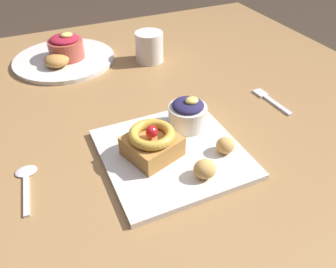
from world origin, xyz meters
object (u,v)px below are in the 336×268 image
Objects in this scene: coffee_mug at (149,47)px; back_ramekin at (66,47)px; fritter_middle at (205,169)px; fritter_front at (225,145)px; front_plate at (172,153)px; back_pastry at (57,60)px; fork at (270,100)px; berry_ramekin at (188,114)px; spoon at (26,181)px; cake_slice at (152,142)px; back_plate at (64,59)px.

back_ramekin is at bearing 156.83° from coffee_mug.
fritter_middle is 0.49× the size of coffee_mug.
front_plate is at bearing 154.47° from fritter_front.
fork is at bearing -40.55° from back_pastry.
fork is (0.24, 0.02, -0.04)m from berry_ramekin.
spoon is (-0.34, -0.02, -0.04)m from berry_ramekin.
coffee_mug is (0.03, 0.46, 0.01)m from fritter_front.
berry_ramekin reaches higher than fork.
cake_slice is at bearing -77.64° from back_pastry.
coffee_mug is (0.39, 0.37, 0.04)m from spoon.
back_pastry is at bearing -11.91° from spoon.
back_ramekin reaches higher than back_plate.
fork is at bearing -80.29° from spoon.
fork is at bearing 15.72° from front_plate.
front_plate is 0.52m from back_ramekin.
berry_ramekin reaches higher than back_plate.
fritter_middle is at bearing -100.79° from coffee_mug.
berry_ramekin is at bearing -63.13° from back_pastry.
fritter_middle is 0.34× the size of fork.
cake_slice is 0.47m from back_pastry.
berry_ramekin is 0.34m from spoon.
spoon is at bearing 91.17° from fork.
cake_slice is at bearing -81.66° from back_plate.
fork is (0.34, 0.08, -0.04)m from cake_slice.
fork is 0.38m from coffee_mug.
spoon is 1.49× the size of coffee_mug.
berry_ramekin is at bearing -68.45° from back_plate.
back_ramekin is at bearing 49.78° from back_pastry.
spoon is (-0.58, -0.04, 0.00)m from fork.
cake_slice reaches higher than fritter_middle.
fritter_front is 0.59m from back_ramekin.
cake_slice reaches higher than back_plate.
coffee_mug is (0.16, 0.41, 0.00)m from cake_slice.
fork is at bearing 5.54° from berry_ramekin.
berry_ramekin is 0.82× the size of back_ramekin.
fritter_middle is at bearing -56.17° from cake_slice.
fork is (0.21, 0.13, -0.03)m from fritter_front.
fritter_middle is 0.14× the size of back_plate.
berry_ramekin reaches higher than back_pastry.
back_ramekin is 0.79× the size of fork.
berry_ramekin is at bearing -98.76° from coffee_mug.
berry_ramekin is 0.65× the size of fork.
back_plate is at bearing 98.34° from cake_slice.
fritter_front is 0.59m from back_plate.
back_pastry is (-0.04, -0.04, -0.02)m from back_ramekin.
berry_ramekin is 0.28× the size of back_plate.
back_plate is at bearing 41.31° from fork.
back_ramekin is 0.78× the size of spoon.
fritter_front is 0.43× the size of coffee_mug.
back_ramekin is 1.17× the size of coffee_mug.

